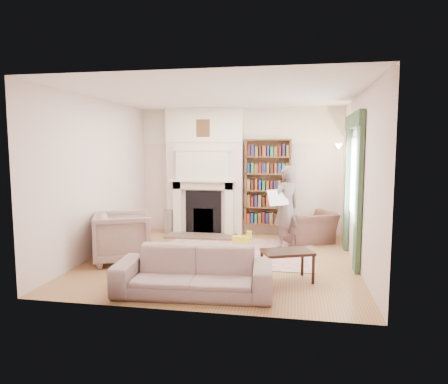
% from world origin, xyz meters
% --- Properties ---
extents(floor, '(4.50, 4.50, 0.00)m').
position_xyz_m(floor, '(0.00, 0.00, 0.00)').
color(floor, brown).
rests_on(floor, ground).
extents(ceiling, '(4.50, 4.50, 0.00)m').
position_xyz_m(ceiling, '(0.00, 0.00, 2.80)').
color(ceiling, white).
rests_on(ceiling, wall_back).
extents(wall_back, '(4.50, 0.00, 4.50)m').
position_xyz_m(wall_back, '(0.00, 2.25, 1.40)').
color(wall_back, silver).
rests_on(wall_back, floor).
extents(wall_front, '(4.50, 0.00, 4.50)m').
position_xyz_m(wall_front, '(0.00, -2.25, 1.40)').
color(wall_front, silver).
rests_on(wall_front, floor).
extents(wall_left, '(0.00, 4.50, 4.50)m').
position_xyz_m(wall_left, '(-2.25, 0.00, 1.40)').
color(wall_left, silver).
rests_on(wall_left, floor).
extents(wall_right, '(0.00, 4.50, 4.50)m').
position_xyz_m(wall_right, '(2.25, 0.00, 1.40)').
color(wall_right, silver).
rests_on(wall_right, floor).
extents(fireplace, '(1.70, 0.58, 2.80)m').
position_xyz_m(fireplace, '(-0.75, 2.05, 1.39)').
color(fireplace, silver).
rests_on(fireplace, floor).
extents(bookcase, '(1.00, 0.24, 1.85)m').
position_xyz_m(bookcase, '(0.65, 2.12, 1.18)').
color(bookcase, brown).
rests_on(bookcase, floor).
extents(window, '(0.02, 0.90, 1.30)m').
position_xyz_m(window, '(2.23, 0.40, 1.45)').
color(window, silver).
rests_on(window, wall_right).
extents(curtain_left, '(0.07, 0.32, 2.40)m').
position_xyz_m(curtain_left, '(2.20, -0.30, 1.20)').
color(curtain_left, '#31482E').
rests_on(curtain_left, floor).
extents(curtain_right, '(0.07, 0.32, 2.40)m').
position_xyz_m(curtain_right, '(2.20, 1.10, 1.20)').
color(curtain_right, '#31482E').
rests_on(curtain_right, floor).
extents(pelmet, '(0.09, 1.70, 0.24)m').
position_xyz_m(pelmet, '(2.19, 0.40, 2.38)').
color(pelmet, '#31482E').
rests_on(pelmet, wall_right).
extents(wall_sconce, '(0.20, 0.24, 0.24)m').
position_xyz_m(wall_sconce, '(2.03, 1.50, 1.90)').
color(wall_sconce, gold).
rests_on(wall_sconce, wall_right).
extents(rug, '(2.87, 2.22, 0.01)m').
position_xyz_m(rug, '(0.16, 0.55, 0.01)').
color(rug, beige).
rests_on(rug, floor).
extents(armchair_reading, '(1.22, 1.17, 0.62)m').
position_xyz_m(armchair_reading, '(1.53, 1.55, 0.31)').
color(armchair_reading, '#4E2A29').
rests_on(armchair_reading, floor).
extents(armchair_left, '(1.22, 1.20, 0.84)m').
position_xyz_m(armchair_left, '(-1.63, -0.42, 0.42)').
color(armchair_left, '#B6A896').
rests_on(armchair_left, floor).
extents(sofa, '(2.11, 0.94, 0.60)m').
position_xyz_m(sofa, '(-0.07, -1.67, 0.30)').
color(sofa, gray).
rests_on(sofa, floor).
extents(man_reading, '(0.69, 0.67, 1.60)m').
position_xyz_m(man_reading, '(1.08, 0.95, 0.80)').
color(man_reading, '#5D4D4A').
rests_on(man_reading, floor).
extents(newspaper, '(0.41, 0.38, 0.29)m').
position_xyz_m(newspaper, '(0.93, 0.75, 1.01)').
color(newspaper, white).
rests_on(newspaper, man_reading).
extents(coffee_table, '(0.82, 0.68, 0.45)m').
position_xyz_m(coffee_table, '(1.14, -0.95, 0.23)').
color(coffee_table, black).
rests_on(coffee_table, floor).
extents(paraffin_heater, '(0.30, 0.30, 0.55)m').
position_xyz_m(paraffin_heater, '(-1.56, 1.90, 0.28)').
color(paraffin_heater, '#999BA0').
rests_on(paraffin_heater, floor).
extents(rocking_horse, '(0.49, 0.22, 0.42)m').
position_xyz_m(rocking_horse, '(0.27, 0.47, 0.21)').
color(rocking_horse, yellow).
rests_on(rocking_horse, rug).
extents(board_game, '(0.39, 0.39, 0.03)m').
position_xyz_m(board_game, '(-0.43, -0.13, 0.03)').
color(board_game, gold).
rests_on(board_game, rug).
extents(game_box_lid, '(0.39, 0.32, 0.06)m').
position_xyz_m(game_box_lid, '(-0.39, 0.09, 0.04)').
color(game_box_lid, red).
rests_on(game_box_lid, rug).
extents(comic_annuals, '(0.91, 0.83, 0.02)m').
position_xyz_m(comic_annuals, '(0.20, -0.31, 0.02)').
color(comic_annuals, red).
rests_on(comic_annuals, rug).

